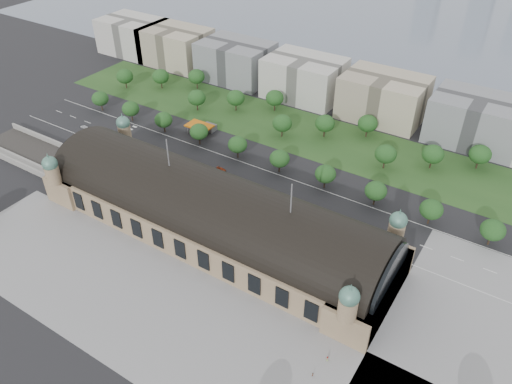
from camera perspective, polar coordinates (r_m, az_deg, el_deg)
The scene contains 54 objects.
ground at distance 204.80m, azimuth -4.91°, elevation -4.63°, with size 900.00×900.00×0.00m, color black.
station at distance 198.27m, azimuth -5.06°, elevation -2.38°, with size 150.00×48.40×44.30m.
track_cutting at distance 273.68m, azimuth -24.05°, elevation 3.75°, with size 70.00×24.00×3.10m.
plaza_south at distance 177.18m, azimuth -10.97°, elevation -13.56°, with size 190.00×48.00×0.12m, color gray.
plaza_east at distance 179.87m, azimuth 23.61°, elevation -15.90°, with size 56.00×100.00×0.12m, color gray.
road_slab at distance 238.51m, azimuth -3.32°, elevation 2.08°, with size 260.00×26.00×0.10m, color black.
grass_belt at distance 276.08m, azimuth 4.20°, elevation 7.15°, with size 300.00×45.00×0.10m, color #24471C.
petrol_station at distance 273.26m, azimuth -5.86°, elevation 7.44°, with size 14.00×13.00×5.05m.
lake at distance 450.24m, azimuth 19.43°, elevation 16.96°, with size 700.00×320.00×0.08m, color slate.
office_0 at distance 388.50m, azimuth -13.84°, elevation 16.94°, with size 45.00×32.00×24.00m, color #B4B2AB.
office_1 at distance 362.07m, azimuth -9.13°, elevation 16.11°, with size 45.00×32.00×24.00m, color #B1A58B.
office_2 at distance 332.85m, azimuth -2.33°, elevation 14.72°, with size 45.00×32.00×24.00m, color gray.
office_3 at distance 309.00m, azimuth 5.52°, elevation 12.85°, with size 45.00×32.00×24.00m, color #B4B2AB.
office_4 at distance 291.85m, azimuth 14.34°, elevation 10.42°, with size 45.00×32.00×24.00m, color #B1A58B.
office_5 at distance 282.62m, azimuth 23.83°, elevation 7.51°, with size 45.00×32.00×24.00m, color gray.
tree_row_0 at distance 305.88m, azimuth -17.38°, elevation 10.15°, with size 9.60×9.60×11.52m.
tree_row_1 at distance 289.26m, azimuth -14.13°, elevation 9.20°, with size 9.60×9.60×11.52m.
tree_row_2 at distance 273.74m, azimuth -10.53°, elevation 8.12°, with size 9.60×9.60×11.52m.
tree_row_3 at distance 259.51m, azimuth -6.53°, elevation 6.86°, with size 9.60×9.60×11.52m.
tree_row_4 at distance 246.80m, azimuth -2.12°, elevation 5.44°, with size 9.60×9.60×11.52m.
tree_row_5 at distance 235.86m, azimuth 2.71°, elevation 3.83°, with size 9.60×9.60×11.52m.
tree_row_6 at distance 226.93m, azimuth 7.94°, elevation 2.05°, with size 9.60×9.60×11.52m.
tree_row_7 at distance 220.27m, azimuth 13.53°, elevation 0.13°, with size 9.60×9.60×11.52m.
tree_row_8 at distance 216.09m, azimuth 19.41°, elevation -1.89°, with size 9.60×9.60×11.52m.
tree_row_9 at distance 214.52m, azimuth 25.45°, elevation -3.94°, with size 9.60×9.60×11.52m.
tree_belt_0 at distance 330.44m, azimuth -14.77°, elevation 12.67°, with size 10.40×10.40×12.48m.
tree_belt_1 at distance 325.45m, azimuth -10.85°, elevation 12.85°, with size 10.40×10.40×12.48m.
tree_belt_2 at distance 321.96m, azimuth -6.82°, elevation 12.98°, with size 10.40×10.40×12.48m.
tree_belt_3 at distance 294.01m, azimuth -6.79°, elevation 10.65°, with size 10.40×10.40×12.48m.
tree_belt_4 at distance 292.13m, azimuth -2.34°, elevation 10.71°, with size 10.40×10.40×12.48m.
tree_belt_5 at distance 291.96m, azimuth 2.15°, elevation 10.70°, with size 10.40×10.40×12.48m.
tree_belt_6 at distance 264.94m, azimuth 3.02°, elevation 7.86°, with size 10.40×10.40×12.48m.
tree_belt_7 at distance 266.93m, azimuth 7.89°, elevation 7.78°, with size 10.40×10.40×12.48m.
tree_belt_8 at distance 270.79m, azimuth 12.65°, elevation 7.66°, with size 10.40×10.40×12.48m.
tree_belt_9 at distance 245.84m, azimuth 14.61°, elevation 4.23°, with size 10.40×10.40×12.48m.
tree_belt_10 at distance 252.32m, azimuth 19.57°, elevation 4.10°, with size 10.40×10.40×12.48m.
tree_belt_11 at distance 260.58m, azimuth 24.25°, elevation 3.95°, with size 10.40×10.40×12.48m.
traffic_car_0 at distance 292.03m, azimuth -19.05°, elevation 7.06°, with size 1.80×4.47×1.52m, color silver.
traffic_car_2 at distance 259.50m, azimuth -11.03°, elevation 4.69°, with size 2.56×5.56×1.55m, color black.
traffic_car_3 at distance 240.70m, azimuth -3.99°, elevation 2.61°, with size 2.01×4.94×1.43m, color maroon.
traffic_car_4 at distance 225.52m, azimuth 0.51°, elevation 0.12°, with size 1.65×4.09×1.39m, color #161A3F.
traffic_car_6 at distance 204.29m, azimuth 14.92°, elevation -5.82°, with size 2.48×5.37×1.49m, color silver.
parked_car_0 at distance 260.28m, azimuth -15.35°, elevation 4.12°, with size 1.68×4.81×1.58m, color black.
parked_car_1 at distance 252.61m, azimuth -12.52°, elevation 3.55°, with size 2.64×5.72×1.59m, color maroon.
parked_car_2 at distance 250.15m, azimuth -12.69°, elevation 3.15°, with size 2.01×4.94×1.43m, color #1A2649.
parked_car_3 at distance 250.32m, azimuth -13.11°, elevation 3.09°, with size 1.54×3.82×1.30m, color #4F5256.
parked_car_4 at distance 241.78m, azimuth -10.65°, elevation 2.16°, with size 1.34×3.85×1.27m, color silver.
parked_car_5 at distance 240.32m, azimuth -8.96°, elevation 2.17°, with size 2.54×5.52×1.53m, color gray.
parked_car_6 at distance 228.49m, azimuth -6.28°, elevation 0.43°, with size 2.09×5.15×1.49m, color black.
bus_west at distance 217.96m, azimuth 0.75°, elevation -1.08°, with size 2.50×10.68×2.97m, color #AE251B.
bus_mid at distance 217.81m, azimuth 0.75°, elevation -1.03°, with size 2.91×12.42×3.46m, color silver.
bus_east at distance 210.12m, azimuth 5.57°, elevation -2.93°, with size 2.45×10.48×2.92m, color beige.
pedestrian_0 at distance 163.64m, azimuth 8.16°, elevation -18.36°, with size 0.96×0.55×1.97m, color gray.
pedestrian_1 at distance 160.14m, azimuth 6.50°, elevation -20.02°, with size 0.60×0.39×1.64m, color gray.
Camera 1 is at (98.05, -120.76, 133.22)m, focal length 35.00 mm.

